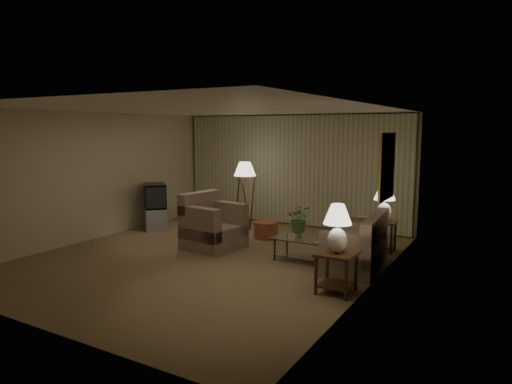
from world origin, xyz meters
TOP-DOWN VIEW (x-y plane):
  - ground at (0.00, 0.00)m, footprint 7.00×7.00m
  - room_shell at (0.02, 1.51)m, footprint 6.04×7.02m
  - sofa at (2.50, 0.76)m, footprint 1.81×1.14m
  - armchair at (-0.34, 0.58)m, footprint 1.27×1.23m
  - side_table_near at (2.65, -0.59)m, footprint 0.55×0.55m
  - side_table_far at (2.65, 2.01)m, footprint 0.48×0.41m
  - table_lamp_near at (2.65, -0.59)m, footprint 0.41×0.41m
  - table_lamp_far at (2.65, 2.01)m, footprint 0.40×0.40m
  - coffee_table at (1.64, 0.66)m, footprint 1.18×0.64m
  - tv_cabinet at (-2.55, 1.33)m, footprint 1.25×1.25m
  - crt_tv at (-2.55, 1.33)m, footprint 1.15×1.15m
  - floor_lamp at (-0.71, 2.39)m, footprint 0.51×0.51m
  - ottoman at (0.16, 1.84)m, footprint 0.55×0.55m
  - vase at (1.49, 0.66)m, footprint 0.15×0.15m
  - flowers at (1.49, 0.66)m, footprint 0.56×0.53m
  - book at (1.89, 0.56)m, footprint 0.19×0.23m

SIDE VIEW (x-z plane):
  - ground at x=0.00m, z-range 0.00..0.00m
  - ottoman at x=0.16m, z-range 0.00..0.35m
  - tv_cabinet at x=-2.55m, z-range 0.00..0.50m
  - coffee_table at x=1.64m, z-range 0.07..0.49m
  - sofa at x=2.50m, z-range 0.00..0.74m
  - side_table_far at x=2.65m, z-range 0.10..0.70m
  - side_table_near at x=2.65m, z-range 0.11..0.71m
  - book at x=1.89m, z-range 0.41..0.43m
  - armchair at x=-0.34m, z-range 0.00..0.86m
  - vase at x=1.49m, z-range 0.42..0.57m
  - crt_tv at x=-2.55m, z-range 0.50..1.08m
  - flowers at x=1.49m, z-range 0.57..1.06m
  - floor_lamp at x=-0.71m, z-range 0.04..1.62m
  - table_lamp_far at x=2.65m, z-range 0.66..1.36m
  - table_lamp_near at x=2.65m, z-range 0.66..1.37m
  - room_shell at x=0.02m, z-range 0.39..3.11m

